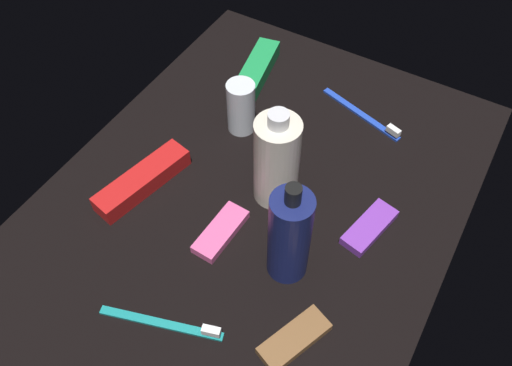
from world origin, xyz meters
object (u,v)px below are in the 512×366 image
object	(u,v)px
bodywash_bottle	(277,160)
toothpaste_box_green	(256,72)
toothbrush_teal	(168,323)
snack_bar_pink	(221,232)
toothpaste_box_red	(143,180)
snack_bar_brown	(294,339)
lotion_bottle	(289,236)
snack_bar_purple	(369,227)
deodorant_stick	(241,107)
toothbrush_blue	(365,116)

from	to	relation	value
bodywash_bottle	toothpaste_box_green	world-z (taller)	bodywash_bottle
toothbrush_teal	snack_bar_pink	xyz separation A→B (cm)	(-16.41, -1.72, 0.14)
toothpaste_box_red	snack_bar_brown	xyz separation A→B (cm)	(11.03, 34.33, -0.85)
lotion_bottle	toothpaste_box_red	bearing A→B (deg)	-92.67
snack_bar_purple	deodorant_stick	bearing A→B (deg)	-94.97
toothpaste_box_green	snack_bar_purple	distance (cm)	40.26
snack_bar_purple	snack_bar_pink	xyz separation A→B (cm)	(12.49, -19.78, 0.00)
toothbrush_blue	toothpaste_box_red	size ratio (longest dim) A/B	1.00
toothpaste_box_red	snack_bar_pink	xyz separation A→B (cm)	(1.50, 16.34, -0.85)
deodorant_stick	toothpaste_box_red	xyz separation A→B (cm)	(20.11, -7.04, -3.46)
toothbrush_teal	toothpaste_box_red	xyz separation A→B (cm)	(-17.91, -18.06, 0.99)
bodywash_bottle	toothbrush_blue	distance (cm)	25.76
lotion_bottle	snack_bar_purple	bearing A→B (deg)	146.42
deodorant_stick	snack_bar_purple	xyz separation A→B (cm)	(9.11, 29.07, -4.31)
deodorant_stick	toothpaste_box_red	bearing A→B (deg)	-19.31
lotion_bottle	toothpaste_box_red	xyz separation A→B (cm)	(-1.30, -27.96, -6.92)
lotion_bottle	snack_bar_brown	world-z (taller)	lotion_bottle
toothpaste_box_green	snack_bar_brown	xyz separation A→B (cm)	(44.11, 31.86, -0.85)
snack_bar_brown	bodywash_bottle	bearing A→B (deg)	-123.34
toothpaste_box_red	toothbrush_teal	bearing A→B (deg)	57.52
snack_bar_pink	toothbrush_blue	bearing A→B (deg)	167.47
deodorant_stick	snack_bar_pink	size ratio (longest dim) A/B	0.97
toothbrush_teal	snack_bar_brown	world-z (taller)	toothbrush_teal
snack_bar_purple	snack_bar_pink	world-z (taller)	same
toothpaste_box_red	deodorant_stick	bearing A→B (deg)	172.97
toothpaste_box_red	snack_bar_purple	bearing A→B (deg)	119.21
snack_bar_purple	snack_bar_brown	bearing A→B (deg)	7.80
toothbrush_blue	snack_bar_purple	bearing A→B (deg)	24.39
bodywash_bottle	toothbrush_blue	world-z (taller)	bodywash_bottle
toothbrush_teal	lotion_bottle	bearing A→B (deg)	149.20
lotion_bottle	bodywash_bottle	size ratio (longest dim) A/B	1.06
snack_bar_purple	toothbrush_blue	bearing A→B (deg)	-143.17
toothbrush_blue	snack_bar_brown	xyz separation A→B (cm)	(44.80, 8.55, 0.14)
toothpaste_box_green	snack_bar_purple	size ratio (longest dim) A/B	1.69
bodywash_bottle	snack_bar_pink	size ratio (longest dim) A/B	1.76
deodorant_stick	snack_bar_pink	world-z (taller)	deodorant_stick
bodywash_bottle	snack_bar_purple	distance (cm)	18.07
bodywash_bottle	deodorant_stick	bearing A→B (deg)	-128.70
toothpaste_box_green	snack_bar_pink	xyz separation A→B (cm)	(34.58, 13.87, -0.85)
deodorant_stick	toothpaste_box_green	distance (cm)	14.19
toothpaste_box_green	lotion_bottle	bearing A→B (deg)	25.57
snack_bar_pink	toothpaste_box_red	bearing A→B (deg)	-92.77
snack_bar_brown	toothbrush_blue	bearing A→B (deg)	-147.39
bodywash_bottle	snack_bar_brown	size ratio (longest dim) A/B	1.76
toothbrush_blue	toothpaste_box_green	distance (cm)	23.35
toothpaste_box_red	snack_bar_pink	bearing A→B (deg)	97.04
lotion_bottle	snack_bar_purple	world-z (taller)	lotion_bottle
lotion_bottle	toothpaste_box_red	distance (cm)	28.83
lotion_bottle	snack_bar_pink	xyz separation A→B (cm)	(0.19, -11.62, -7.77)
lotion_bottle	snack_bar_brown	bearing A→B (deg)	33.27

